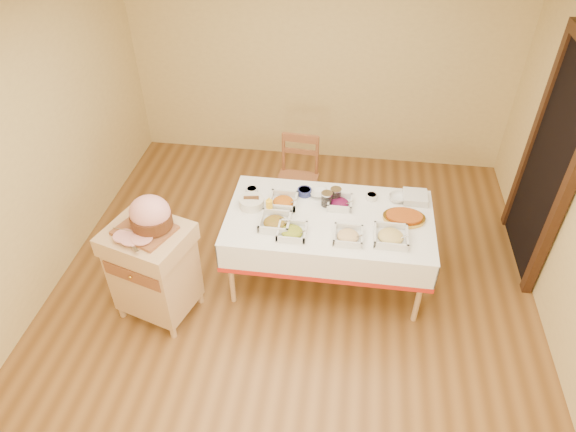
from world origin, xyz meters
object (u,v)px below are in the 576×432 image
Objects in this scene: dining_table at (329,230)px; bread_basket at (252,202)px; dining_chair at (297,178)px; mustard_bottle at (269,207)px; plate_stack at (415,197)px; brass_platter at (404,217)px; preserve_jar_right at (336,195)px; preserve_jar_left at (327,199)px; butcher_cart at (153,267)px; ham_on_board at (149,217)px.

dining_table is 8.05× the size of bread_basket.
mustard_bottle is (-0.13, -0.98, 0.36)m from dining_chair.
bread_basket reaches higher than plate_stack.
brass_platter is (0.65, 0.05, 0.18)m from dining_table.
plate_stack is at bearing 24.58° from dining_table.
dining_chair is at bearing 113.25° from dining_table.
plate_stack is at bearing 16.79° from mustard_bottle.
mustard_bottle is 1.18m from brass_platter.
plate_stack is at bearing 8.39° from preserve_jar_right.
preserve_jar_left is 0.61× the size of plate_stack.
bread_basket is at bearing -168.61° from plate_stack.
butcher_cart is 4.28× the size of plate_stack.
dining_chair is at bearing 70.77° from bread_basket.
dining_chair is at bearing 55.90° from butcher_cart.
dining_chair is (-0.40, 0.93, -0.12)m from dining_table.
dining_chair is 2.54× the size of brass_platter.
preserve_jar_right is at bearing 162.78° from brass_platter.
mustard_bottle reaches higher than preserve_jar_left.
bread_basket is at bearing 179.93° from brass_platter.
ham_on_board is (-0.99, -1.50, 0.58)m from dining_chair.
preserve_jar_left is at bearing 28.37° from ham_on_board.
dining_chair is at bearing 56.48° from ham_on_board.
butcher_cart reaches higher than preserve_jar_left.
preserve_jar_left is 1.02× the size of preserve_jar_right.
bread_basket is (-0.74, -0.19, -0.02)m from preserve_jar_right.
dining_table is 1.58m from ham_on_board.
mustard_bottle is (0.86, 0.53, -0.21)m from ham_on_board.
mustard_bottle is at bearing -27.56° from bread_basket.
mustard_bottle is at bearing -163.21° from plate_stack.
ham_on_board is 1.03m from mustard_bottle.
dining_chair is 0.99m from bread_basket.
butcher_cart reaches higher than brass_platter.
bread_basket is 1.49m from plate_stack.
dining_chair is (1.04, 1.54, -0.04)m from butcher_cart.
ham_on_board is 3.58× the size of preserve_jar_right.
mustard_bottle reaches higher than dining_table.
dining_table is at bearing -75.05° from preserve_jar_left.
mustard_bottle is (-0.53, -0.04, 0.25)m from dining_table.
plate_stack is (2.15, 0.91, -0.27)m from ham_on_board.
ham_on_board is 3.50× the size of preserve_jar_left.
dining_table is 1.94× the size of dining_chair.
dining_chair reaches higher than bread_basket.
ham_on_board reaches higher than butcher_cart.
butcher_cart is 2.41m from plate_stack.
dining_chair is 1.89m from ham_on_board.
dining_table is 0.28m from preserve_jar_left.
preserve_jar_right is (0.03, 0.24, 0.22)m from dining_table.
dining_chair is at bearing 114.88° from preserve_jar_left.
brass_platter is (0.61, -0.19, -0.04)m from preserve_jar_right.
bread_basket is at bearing -109.23° from dining_chair.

